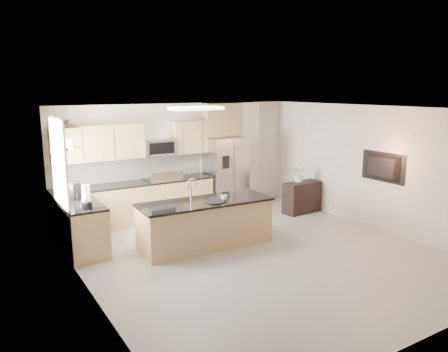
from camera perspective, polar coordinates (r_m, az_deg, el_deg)
floor at (r=8.04m, az=4.56°, el=-10.11°), size 6.50×6.50×0.00m
ceiling at (r=7.50m, az=4.87°, el=8.73°), size 6.00×6.50×0.02m
wall_back at (r=10.42m, az=-5.89°, el=2.25°), size 6.00×0.02×2.60m
wall_front at (r=5.49m, az=25.30°, el=-7.16°), size 6.00×0.02×2.60m
wall_left at (r=6.42m, az=-17.55°, el=-3.99°), size 0.02×6.50×2.60m
wall_right at (r=9.71m, az=19.16°, el=1.01°), size 0.02×6.50×2.60m
back_counter at (r=9.84m, az=-11.43°, el=-3.39°), size 3.55×0.66×1.44m
left_counter at (r=8.45m, az=-18.16°, el=-6.28°), size 0.66×1.50×0.92m
range at (r=10.05m, az=-8.06°, el=-2.96°), size 0.76×0.64×1.14m
upper_cabinets at (r=9.71m, az=-12.49°, el=4.50°), size 3.50×0.33×0.75m
microwave at (r=9.94m, az=-8.54°, el=3.67°), size 0.76×0.40×0.40m
refrigerator at (r=10.66m, az=0.17°, el=0.29°), size 0.92×0.78×1.78m
partition_column at (r=11.19m, az=2.88°, el=2.92°), size 0.60×0.30×2.60m
window at (r=8.12m, az=-20.75°, el=1.48°), size 0.04×1.15×1.65m
shelf_lower at (r=8.20m, az=-20.16°, el=3.74°), size 0.30×1.20×0.04m
shelf_upper at (r=8.16m, az=-20.34°, el=6.31°), size 0.30×1.20×0.04m
ceiling_fixture at (r=8.64m, az=-3.68°, el=8.82°), size 1.00×0.50×0.06m
island at (r=8.30m, az=-2.45°, el=-6.16°), size 2.57×1.03×1.30m
credenza at (r=10.65m, az=10.14°, el=-2.75°), size 0.96×0.45×0.75m
cup at (r=8.21m, az=0.04°, el=-2.85°), size 0.16×0.16×0.10m
platter at (r=8.08m, az=-1.27°, el=-3.35°), size 0.40×0.40×0.02m
blender at (r=7.79m, az=-17.55°, el=-2.82°), size 0.18×0.18×0.42m
kettle at (r=8.11m, az=-17.71°, el=-2.81°), size 0.20×0.20×0.25m
coffee_maker at (r=8.53m, az=-18.95°, el=-1.93°), size 0.22×0.25×0.31m
bowl at (r=8.24m, az=-20.48°, el=6.76°), size 0.43×0.43×0.08m
flower_vase at (r=10.52m, az=9.79°, el=0.98°), size 0.73×0.69×0.65m
television at (r=9.51m, az=19.76°, el=1.07°), size 0.14×1.08×0.62m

